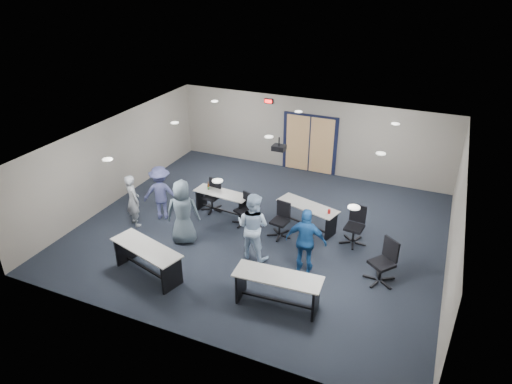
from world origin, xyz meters
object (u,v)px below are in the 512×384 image
at_px(table_front_left, 147,256).
at_px(table_back_left, 222,199).
at_px(table_front_right, 278,285).
at_px(chair_loose_right, 382,262).
at_px(chair_back_b, 243,209).
at_px(person_navy, 306,241).
at_px(chair_back_d, 354,226).
at_px(person_lightblue, 253,226).
at_px(table_back_right, 308,212).
at_px(chair_back_a, 212,196).
at_px(person_back, 161,193).
at_px(person_plaid, 183,212).
at_px(chair_back_c, 280,220).
at_px(person_gray, 133,200).

distance_m(table_front_left, table_back_left, 3.46).
bearing_deg(table_front_left, table_front_right, 19.41).
bearing_deg(table_front_left, chair_loose_right, 36.10).
height_order(chair_back_b, chair_loose_right, chair_loose_right).
distance_m(chair_loose_right, person_navy, 1.85).
distance_m(table_back_left, person_navy, 3.69).
xyz_separation_m(chair_back_b, person_navy, (2.35, -1.43, 0.38)).
bearing_deg(chair_back_d, person_lightblue, -138.36).
bearing_deg(table_back_right, table_back_left, -158.86).
height_order(chair_back_a, chair_back_b, chair_back_a).
height_order(chair_back_b, person_back, person_back).
bearing_deg(chair_loose_right, person_navy, -133.15).
height_order(person_plaid, person_lightblue, same).
bearing_deg(person_lightblue, chair_back_c, -96.73).
bearing_deg(person_lightblue, chair_loose_right, -168.71).
relative_size(table_back_right, chair_back_a, 1.91).
relative_size(chair_back_c, person_plaid, 0.55).
xyz_separation_m(table_back_right, person_plaid, (-2.88, -2.01, 0.41)).
height_order(chair_back_c, person_back, person_back).
height_order(chair_back_a, person_back, person_back).
height_order(chair_back_a, chair_loose_right, chair_loose_right).
xyz_separation_m(chair_back_b, person_back, (-2.39, -0.62, 0.35)).
bearing_deg(person_back, person_plaid, 123.53).
distance_m(table_back_left, chair_back_d, 4.06).
distance_m(chair_back_a, chair_back_c, 2.51).
xyz_separation_m(table_back_left, person_gray, (-2.03, -1.60, 0.31)).
height_order(table_front_left, chair_back_d, chair_back_d).
bearing_deg(table_front_right, person_lightblue, 125.99).
bearing_deg(chair_back_b, person_back, -143.15).
bearing_deg(table_back_right, chair_back_c, -111.36).
bearing_deg(person_plaid, chair_loose_right, 160.59).
xyz_separation_m(chair_back_a, person_back, (-1.15, -0.98, 0.33)).
xyz_separation_m(table_back_right, chair_back_a, (-3.02, -0.17, -0.00)).
bearing_deg(chair_back_a, person_plaid, -77.75).
xyz_separation_m(chair_loose_right, person_navy, (-1.81, -0.28, 0.30)).
height_order(table_back_left, person_lightblue, person_lightblue).
bearing_deg(table_back_left, table_front_right, -41.64).
bearing_deg(chair_loose_right, table_back_left, -158.38).
height_order(person_plaid, person_navy, person_plaid).
xyz_separation_m(chair_back_a, person_gray, (-1.67, -1.64, 0.29)).
distance_m(chair_back_a, person_back, 1.55).
relative_size(table_back_left, person_lightblue, 0.97).
xyz_separation_m(table_front_left, person_lightblue, (2.05, 1.74, 0.37)).
height_order(table_front_right, chair_back_c, chair_back_c).
height_order(table_front_right, person_gray, person_gray).
distance_m(table_back_left, person_gray, 2.61).
height_order(table_back_left, person_navy, person_navy).
xyz_separation_m(chair_back_a, chair_loose_right, (5.40, -1.50, 0.07)).
xyz_separation_m(chair_loose_right, person_lightblue, (-3.24, -0.24, 0.35)).
bearing_deg(chair_back_a, table_back_right, 11.18).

